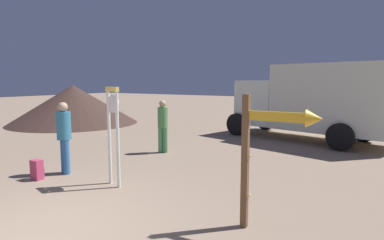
{
  "coord_description": "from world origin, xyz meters",
  "views": [
    {
      "loc": [
        4.26,
        -2.71,
        2.28
      ],
      "look_at": [
        -0.3,
        4.81,
        1.2
      ],
      "focal_mm": 30.51,
      "sensor_mm": 36.0,
      "label": 1
    }
  ],
  "objects": [
    {
      "name": "box_truck_far",
      "position": [
        2.8,
        17.84,
        1.53
      ],
      "size": [
        6.15,
        2.82,
        2.78
      ],
      "color": "silver",
      "rests_on": "ground_plane"
    },
    {
      "name": "box_truck_near",
      "position": [
        1.95,
        10.07,
        1.55
      ],
      "size": [
        6.49,
        3.74,
        2.85
      ],
      "color": "silver",
      "rests_on": "ground_plane"
    },
    {
      "name": "dome_tent",
      "position": [
        -10.01,
        8.72,
        1.01
      ],
      "size": [
        6.63,
        6.63,
        2.02
      ],
      "color": "#3E2923",
      "rests_on": "ground_plane"
    },
    {
      "name": "person_near_clock",
      "position": [
        -2.44,
        2.34,
        0.98
      ],
      "size": [
        0.34,
        0.34,
        1.75
      ],
      "color": "#336AA9",
      "rests_on": "ground_plane"
    },
    {
      "name": "ground_plane",
      "position": [
        0.0,
        0.0,
        0.0
      ],
      "size": [
        80.0,
        80.0,
        0.0
      ],
      "primitive_type": "plane",
      "color": "gray"
    },
    {
      "name": "arrow_sign",
      "position": [
        2.83,
        1.89,
        1.4
      ],
      "size": [
        1.14,
        0.26,
        2.07
      ],
      "color": "brown",
      "rests_on": "ground_plane"
    },
    {
      "name": "standing_clock",
      "position": [
        -0.76,
        2.31,
        1.31
      ],
      "size": [
        0.45,
        0.21,
        2.14
      ],
      "color": "white",
      "rests_on": "ground_plane"
    },
    {
      "name": "backpack",
      "position": [
        -2.58,
        1.68,
        0.22
      ],
      "size": [
        0.26,
        0.22,
        0.46
      ],
      "color": "#BB3A5F",
      "rests_on": "ground_plane"
    },
    {
      "name": "person_distant",
      "position": [
        -1.78,
        5.47,
        0.92
      ],
      "size": [
        0.32,
        0.32,
        1.66
      ],
      "color": "#4E995C",
      "rests_on": "ground_plane"
    }
  ]
}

